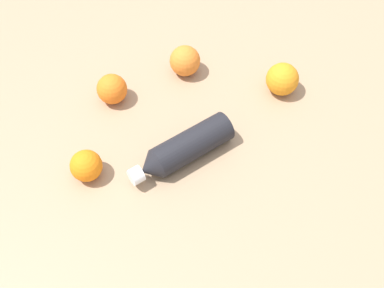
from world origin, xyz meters
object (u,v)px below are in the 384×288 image
Objects in this scene: water_bottle at (183,149)px; orange_3 at (185,61)px; orange_0 at (282,79)px; orange_1 at (112,89)px; orange_2 at (86,166)px.

water_bottle is 3.22× the size of orange_3.
orange_0 is 1.09× the size of orange_1.
orange_0 reaches higher than orange_1.
orange_1 is 0.20m from orange_3.
orange_2 is 0.37m from orange_3.
orange_3 is (0.16, 0.22, 0.00)m from water_bottle.
water_bottle is 0.21m from orange_2.
orange_3 reaches higher than orange_2.
orange_3 is at bearing 129.33° from orange_0.
orange_0 is 1.15× the size of orange_2.
orange_1 is at bearing 45.86° from orange_2.
orange_2 is (-0.50, 0.06, -0.01)m from orange_0.
orange_0 is at bearing -174.27° from water_bottle.
orange_2 is at bearing -159.05° from orange_3.
orange_2 is at bearing -22.52° from water_bottle.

